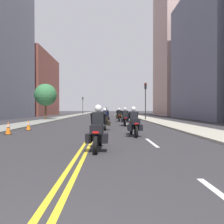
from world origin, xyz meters
TOP-DOWN VIEW (x-y plane):
  - ground_plane at (0.00, 48.00)m, footprint 264.00×264.00m
  - sidewalk_left at (-6.90, 48.00)m, footprint 2.65×144.00m
  - sidewalk_right at (6.90, 48.00)m, footprint 2.65×144.00m
  - centreline_yellow_inner at (-0.12, 48.00)m, footprint 0.12×132.00m
  - centreline_yellow_outer at (0.12, 48.00)m, footprint 0.12×132.00m
  - lane_dashes_white at (2.79, 29.00)m, footprint 0.14×56.40m
  - building_right_1 at (17.64, 30.57)m, footprint 9.03×17.06m
  - building_left_2 at (-17.88, 50.63)m, footprint 9.52×18.40m
  - building_right_2 at (16.39, 48.32)m, footprint 6.53×13.39m
  - motorcycle_0 at (0.50, 6.36)m, footprint 0.78×2.22m
  - motorcycle_1 at (2.29, 10.26)m, footprint 0.78×2.26m
  - motorcycle_2 at (0.65, 13.85)m, footprint 0.77×2.12m
  - motorcycle_3 at (2.40, 17.32)m, footprint 0.77×2.19m
  - motorcycle_4 at (0.70, 20.82)m, footprint 0.77×2.22m
  - motorcycle_5 at (2.29, 24.27)m, footprint 0.76×2.14m
  - motorcycle_6 at (0.58, 28.08)m, footprint 0.78×2.14m
  - motorcycle_7 at (2.54, 31.84)m, footprint 0.77×2.16m
  - traffic_cone_0 at (-4.93, 11.12)m, footprint 0.38×0.38m
  - traffic_cone_1 at (-4.70, 13.60)m, footprint 0.37×0.37m
  - traffic_light_near at (5.97, 26.86)m, footprint 0.28×0.38m
  - traffic_light_far at (-5.97, 56.78)m, footprint 0.28×0.38m
  - street_tree_1 at (-7.47, 27.09)m, footprint 2.95×2.95m

SIDE VIEW (x-z plane):
  - ground_plane at x=0.00m, z-range 0.00..0.00m
  - centreline_yellow_inner at x=-0.12m, z-range 0.00..0.01m
  - centreline_yellow_outer at x=0.12m, z-range 0.00..0.01m
  - lane_dashes_white at x=2.79m, z-range 0.00..0.01m
  - sidewalk_left at x=-6.90m, z-range 0.00..0.12m
  - sidewalk_right at x=6.90m, z-range 0.00..0.12m
  - traffic_cone_1 at x=-4.70m, z-range 0.00..0.68m
  - traffic_cone_0 at x=-4.93m, z-range 0.00..0.77m
  - motorcycle_2 at x=0.65m, z-range -0.15..1.42m
  - motorcycle_7 at x=2.54m, z-range -0.14..1.44m
  - motorcycle_4 at x=0.70m, z-range -0.17..1.48m
  - motorcycle_0 at x=0.50m, z-range -0.16..1.48m
  - motorcycle_6 at x=0.58m, z-range -0.17..1.49m
  - motorcycle_5 at x=2.29m, z-range -0.15..1.47m
  - motorcycle_1 at x=2.29m, z-range -0.14..1.48m
  - motorcycle_3 at x=2.40m, z-range -0.15..1.48m
  - traffic_light_far at x=-5.97m, z-range 0.90..5.77m
  - street_tree_1 at x=-7.47m, z-range 0.96..5.86m
  - traffic_light_near at x=5.97m, z-range 0.95..5.97m
  - building_left_2 at x=-17.88m, z-range 0.00..14.86m
  - building_right_1 at x=17.64m, z-range 0.00..19.97m
  - building_right_2 at x=16.39m, z-range 0.00..30.69m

